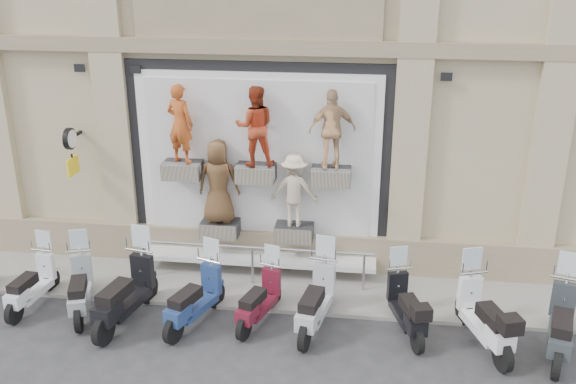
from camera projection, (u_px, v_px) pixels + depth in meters
name	position (u px, v px, depth m)	size (l,w,h in m)	color
ground	(233.00, 340.00, 11.64)	(90.00, 90.00, 0.00)	#2D2D30
sidewalk	(254.00, 282.00, 13.57)	(16.00, 2.20, 0.08)	#989690
shop_vitrine	(259.00, 168.00, 13.33)	(5.60, 0.83, 4.30)	black
guard_rail	(253.00, 267.00, 13.32)	(5.06, 0.10, 0.93)	#9EA0A5
clock_sign_bracket	(71.00, 145.00, 13.39)	(0.10, 0.80, 1.02)	black
scooter_b	(30.00, 275.00, 12.49)	(0.50, 1.72, 1.40)	silver
scooter_c	(79.00, 278.00, 12.27)	(0.54, 1.85, 1.50)	gray
scooter_d	(124.00, 282.00, 11.90)	(0.62, 2.11, 1.72)	black
scooter_e	(194.00, 288.00, 11.87)	(0.55, 1.88, 1.53)	navy
scooter_f	(259.00, 290.00, 11.95)	(0.50, 1.70, 1.38)	#550E1F
scooter_g	(316.00, 290.00, 11.73)	(0.58, 1.99, 1.61)	#A3A4A9
scooter_h	(407.00, 297.00, 11.65)	(0.52, 1.80, 1.46)	black
scooter_i	(486.00, 306.00, 11.20)	(0.58, 2.00, 1.62)	white
scooter_j	(563.00, 312.00, 10.97)	(0.60, 2.04, 1.66)	#292F33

